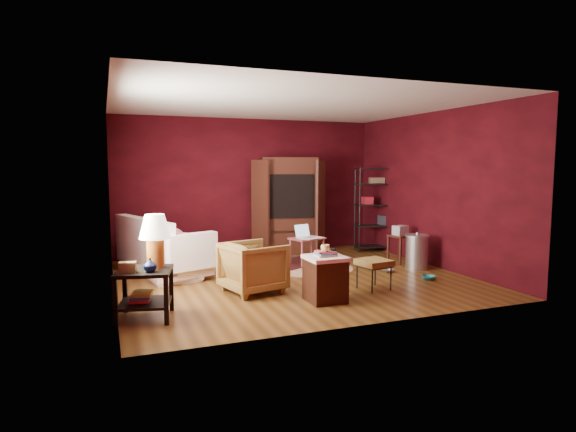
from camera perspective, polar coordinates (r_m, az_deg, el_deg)
name	(u,v)px	position (r m, az deg, el deg)	size (l,w,h in m)	color
room	(290,193)	(7.74, 0.30, 2.80)	(5.54, 5.04, 2.84)	brown
sofa	(163,251)	(8.51, -14.61, -4.07)	(1.92, 0.56, 0.75)	white
armchair	(253,265)	(7.01, -4.14, -5.77)	(0.79, 0.74, 0.81)	black
pet_bowl_steel	(388,266)	(8.51, 11.76, -5.82)	(0.22, 0.05, 0.22)	silver
pet_bowl_turquoise	(428,273)	(8.12, 16.31, -6.51)	(0.22, 0.07, 0.22)	teal
vase	(150,265)	(5.86, -16.03, -5.63)	(0.16, 0.16, 0.16)	#0C173F
mug	(325,247)	(6.44, 4.44, -3.70)	(0.12, 0.09, 0.12)	#F1E176
side_table	(150,256)	(6.04, -16.05, -4.58)	(0.76, 0.76, 1.25)	black
sofa_cushions	(161,249)	(8.43, -14.86, -3.76)	(1.48, 2.27, 0.89)	white
hamper	(325,278)	(6.57, 4.44, -7.31)	(0.51, 0.51, 0.71)	#3E1A0E
footstool	(374,264)	(7.27, 10.16, -5.57)	(0.50, 0.50, 0.45)	black
rug_round	(312,268)	(8.67, 2.82, -6.18)	(1.74, 1.74, 0.01)	beige
rug_oriental	(296,263)	(9.08, 1.00, -5.56)	(1.36, 1.19, 0.01)	#4E1416
laptop_desk	(307,240)	(8.89, 2.22, -2.91)	(0.69, 0.60, 0.74)	#AB4E5A
tv_armoire	(288,203)	(10.09, 0.03, 1.50)	(1.56, 0.98, 2.00)	#4E2116
wire_shelving	(377,206)	(10.48, 10.48, 1.23)	(0.94, 0.56, 1.79)	#252C2A
small_stand	(400,235)	(9.32, 13.14, -2.22)	(0.43, 0.43, 0.71)	#4E2116
trash_can	(417,252)	(8.85, 15.01, -4.11)	(0.51, 0.51, 0.66)	silver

